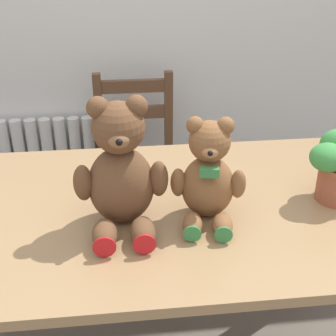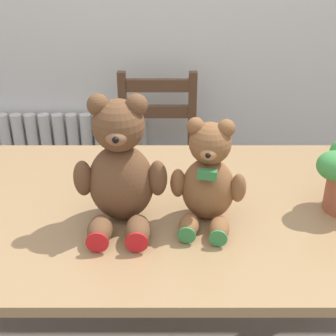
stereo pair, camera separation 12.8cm
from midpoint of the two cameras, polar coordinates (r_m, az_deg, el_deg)
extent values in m
cylinder|color=silver|center=(2.66, -20.05, -0.95)|extent=(0.06, 0.06, 0.63)
cylinder|color=silver|center=(2.64, -18.53, -0.87)|extent=(0.06, 0.06, 0.63)
cylinder|color=silver|center=(2.63, -16.99, -0.80)|extent=(0.06, 0.06, 0.63)
cylinder|color=silver|center=(2.62, -15.44, -0.72)|extent=(0.06, 0.06, 0.63)
cylinder|color=silver|center=(2.60, -13.87, -0.64)|extent=(0.06, 0.06, 0.63)
cylinder|color=silver|center=(2.60, -12.28, -0.56)|extent=(0.06, 0.06, 0.63)
cylinder|color=silver|center=(2.59, -10.69, -0.47)|extent=(0.06, 0.06, 0.63)
cylinder|color=silver|center=(2.58, -9.09, -0.39)|extent=(0.06, 0.06, 0.63)
cylinder|color=silver|center=(2.58, -7.48, -0.31)|extent=(0.06, 0.06, 0.63)
cube|color=silver|center=(2.77, -15.41, -6.15)|extent=(0.87, 0.10, 0.04)
cube|color=#9E7A51|center=(1.42, -4.89, -5.22)|extent=(1.51, 0.85, 0.03)
cube|color=#9E7A51|center=(2.07, 15.13, -7.14)|extent=(0.06, 0.06, 0.74)
cube|color=brown|center=(2.25, -5.33, -1.26)|extent=(0.38, 0.44, 0.03)
cube|color=brown|center=(2.21, -0.43, -8.61)|extent=(0.04, 0.04, 0.42)
cube|color=brown|center=(2.21, -9.41, -9.09)|extent=(0.04, 0.04, 0.42)
cube|color=brown|center=(2.43, -1.45, 1.51)|extent=(0.04, 0.04, 0.89)
cube|color=brown|center=(2.43, -9.52, 1.09)|extent=(0.04, 0.04, 0.89)
cube|color=brown|center=(2.28, -5.91, 9.87)|extent=(0.30, 0.03, 0.06)
cube|color=brown|center=(2.32, -5.76, 6.74)|extent=(0.30, 0.03, 0.06)
ellipsoid|color=brown|center=(1.30, -8.52, -2.15)|extent=(0.18, 0.15, 0.22)
sphere|color=brown|center=(1.22, -9.07, 4.84)|extent=(0.14, 0.14, 0.14)
sphere|color=brown|center=(1.20, -6.92, 7.44)|extent=(0.06, 0.06, 0.06)
sphere|color=brown|center=(1.21, -11.61, 7.16)|extent=(0.06, 0.06, 0.06)
ellipsoid|color=#8C5F3F|center=(1.18, -9.11, 3.38)|extent=(0.06, 0.05, 0.04)
sphere|color=black|center=(1.16, -9.15, 3.03)|extent=(0.02, 0.02, 0.02)
ellipsoid|color=brown|center=(1.27, -4.02, -1.40)|extent=(0.05, 0.05, 0.11)
ellipsoid|color=brown|center=(1.28, -13.16, -1.86)|extent=(0.05, 0.05, 0.11)
ellipsoid|color=brown|center=(1.24, -6.04, -7.86)|extent=(0.07, 0.11, 0.07)
cylinder|color=red|center=(1.20, -5.98, -9.35)|extent=(0.06, 0.01, 0.06)
ellipsoid|color=brown|center=(1.25, -10.69, -8.07)|extent=(0.07, 0.11, 0.07)
cylinder|color=red|center=(1.20, -10.82, -9.57)|extent=(0.06, 0.01, 0.06)
ellipsoid|color=brown|center=(1.32, 2.10, -2.35)|extent=(0.17, 0.15, 0.18)
sphere|color=brown|center=(1.26, 2.21, 3.21)|extent=(0.11, 0.11, 0.11)
sphere|color=brown|center=(1.24, 4.12, 5.10)|extent=(0.05, 0.05, 0.05)
sphere|color=brown|center=(1.24, 0.38, 5.19)|extent=(0.05, 0.05, 0.05)
ellipsoid|color=#B2794C|center=(1.22, 2.17, 2.01)|extent=(0.05, 0.05, 0.04)
sphere|color=black|center=(1.20, 2.15, 1.70)|extent=(0.01, 0.01, 0.01)
ellipsoid|color=brown|center=(1.30, 5.78, -2.03)|extent=(0.05, 0.05, 0.09)
ellipsoid|color=brown|center=(1.30, -1.57, -1.85)|extent=(0.05, 0.05, 0.09)
ellipsoid|color=brown|center=(1.27, 3.83, -7.06)|extent=(0.07, 0.10, 0.05)
cylinder|color=#337F42|center=(1.24, 3.85, -8.22)|extent=(0.05, 0.01, 0.05)
ellipsoid|color=brown|center=(1.28, 0.11, -6.97)|extent=(0.07, 0.10, 0.05)
cylinder|color=#337F42|center=(1.24, 0.01, -8.13)|extent=(0.05, 0.01, 0.05)
cube|color=#337F42|center=(1.23, 2.11, -0.60)|extent=(0.05, 0.03, 0.03)
ellipsoid|color=#3D8E42|center=(1.48, 17.53, 2.74)|extent=(0.10, 0.08, 0.09)
ellipsoid|color=#3D8E42|center=(1.41, 16.54, 1.17)|extent=(0.11, 0.11, 0.08)
camera|label=1|loc=(0.06, -92.86, -1.51)|focal=50.00mm
camera|label=2|loc=(0.06, 87.14, 1.51)|focal=50.00mm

